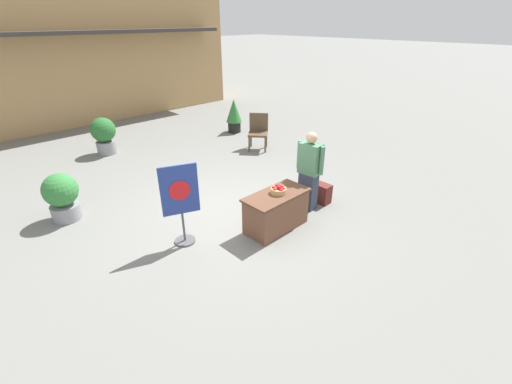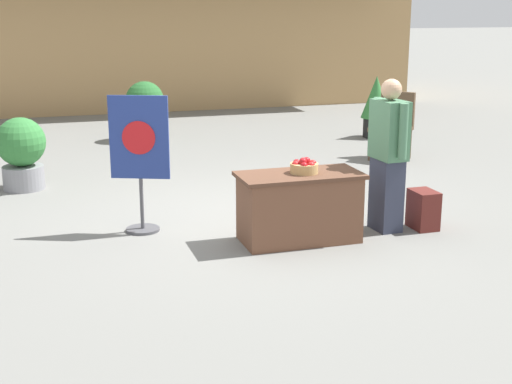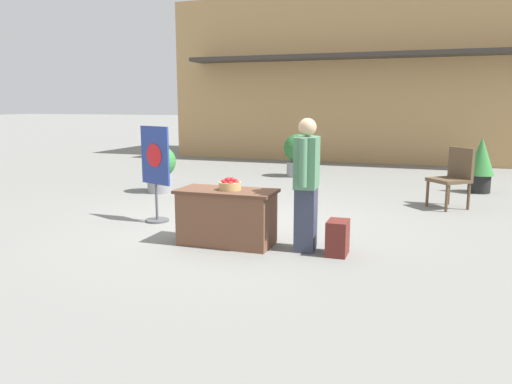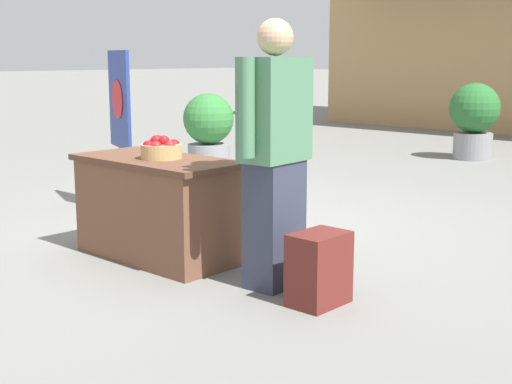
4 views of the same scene
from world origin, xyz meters
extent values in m
plane|color=slate|center=(0.00, 0.00, 0.00)|extent=(120.00, 120.00, 0.00)
cube|color=tan|center=(0.73, 10.34, 2.51)|extent=(12.07, 3.76, 5.02)
cube|color=#38332D|center=(0.73, 8.01, 3.11)|extent=(10.26, 0.90, 0.12)
cube|color=brown|center=(0.33, -0.98, 0.33)|extent=(1.18, 0.57, 0.67)
cube|color=brown|center=(0.33, -0.98, 0.69)|extent=(1.25, 0.61, 0.04)
cylinder|color=tan|center=(0.38, -0.98, 0.76)|extent=(0.28, 0.28, 0.10)
sphere|color=red|center=(0.47, -0.98, 0.80)|extent=(0.08, 0.08, 0.08)
sphere|color=#A30F14|center=(0.42, -0.90, 0.80)|extent=(0.08, 0.08, 0.08)
sphere|color=red|center=(0.33, -0.90, 0.80)|extent=(0.08, 0.08, 0.08)
sphere|color=red|center=(0.29, -0.97, 0.80)|extent=(0.08, 0.08, 0.08)
sphere|color=#A30F14|center=(0.34, -1.06, 0.80)|extent=(0.08, 0.08, 0.08)
sphere|color=red|center=(0.42, -1.06, 0.80)|extent=(0.08, 0.08, 0.08)
sphere|color=red|center=(0.40, -0.97, 0.83)|extent=(0.08, 0.08, 0.08)
sphere|color=#A30F14|center=(0.36, -0.99, 0.83)|extent=(0.08, 0.08, 0.08)
sphere|color=red|center=(0.35, -1.00, 0.83)|extent=(0.08, 0.08, 0.08)
cube|color=#33384C|center=(1.35, -0.91, 0.39)|extent=(0.26, 0.36, 0.78)
cube|color=#4C7F5B|center=(1.35, -0.91, 1.09)|extent=(0.29, 0.44, 0.61)
sphere|color=tan|center=(1.35, -0.91, 1.51)|extent=(0.22, 0.22, 0.22)
cylinder|color=#4C7F5B|center=(1.37, -1.17, 1.11)|extent=(0.09, 0.09, 0.57)
cylinder|color=#4C7F5B|center=(1.33, -0.65, 1.11)|extent=(0.09, 0.09, 0.57)
cube|color=maroon|center=(1.76, -0.99, 0.21)|extent=(0.24, 0.34, 0.42)
cylinder|color=#4C4C51|center=(-1.16, -0.18, 0.01)|extent=(0.36, 0.36, 0.03)
cylinder|color=#4C4C51|center=(-1.16, -0.18, 0.31)|extent=(0.04, 0.04, 0.55)
cube|color=navy|center=(-1.16, -0.18, 1.02)|extent=(0.59, 0.26, 0.87)
cylinder|color=red|center=(-1.16, -0.20, 1.02)|extent=(0.33, 0.14, 0.35)
cylinder|color=brown|center=(3.06, 1.99, 0.23)|extent=(0.05, 0.05, 0.46)
cylinder|color=brown|center=(2.75, 2.35, 0.23)|extent=(0.05, 0.05, 0.46)
cylinder|color=brown|center=(3.42, 2.29, 0.23)|extent=(0.05, 0.05, 0.46)
cylinder|color=brown|center=(3.11, 2.65, 0.23)|extent=(0.05, 0.05, 0.46)
cube|color=brown|center=(3.09, 2.32, 0.49)|extent=(0.78, 0.78, 0.06)
cube|color=brown|center=(3.27, 2.48, 0.78)|extent=(0.40, 0.46, 0.52)
cylinder|color=gray|center=(-0.30, 5.13, 0.18)|extent=(0.53, 0.53, 0.36)
sphere|color=#28662D|center=(-0.30, 5.13, 0.71)|extent=(0.68, 0.68, 0.68)
cylinder|color=gray|center=(-2.38, 2.08, 0.15)|extent=(0.53, 0.53, 0.31)
sphere|color=#337A38|center=(-2.38, 2.08, 0.63)|extent=(0.64, 0.64, 0.64)
cylinder|color=black|center=(3.74, 4.16, 0.18)|extent=(0.43, 0.43, 0.36)
cone|color=#337A38|center=(3.74, 4.16, 0.74)|extent=(0.54, 0.54, 0.76)
camera|label=1|loc=(-3.72, -4.63, 3.52)|focal=24.00mm
camera|label=2|loc=(-2.16, -7.50, 2.35)|focal=50.00mm
camera|label=3|loc=(2.71, -6.74, 1.79)|focal=35.00mm
camera|label=4|loc=(4.14, -4.10, 1.40)|focal=50.00mm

